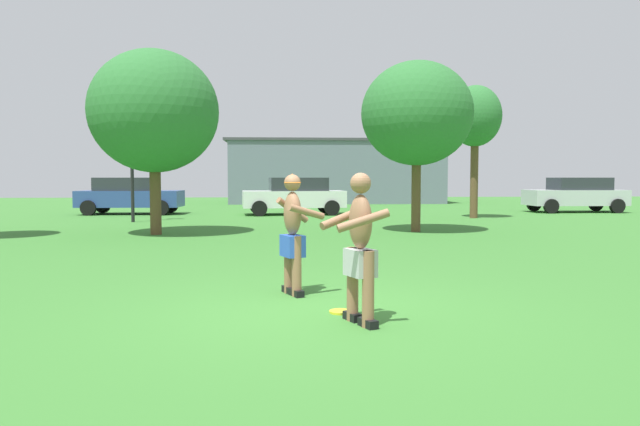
# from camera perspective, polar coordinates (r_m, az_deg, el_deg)

# --- Properties ---
(ground_plane) EXTENTS (80.00, 80.00, 0.00)m
(ground_plane) POSITION_cam_1_polar(r_m,az_deg,el_deg) (7.11, -0.12, -9.47)
(ground_plane) COLOR #38752D
(player_with_cap) EXTENTS (0.67, 0.79, 1.64)m
(player_with_cap) POSITION_cam_1_polar(r_m,az_deg,el_deg) (7.94, -2.64, -1.58)
(player_with_cap) COLOR black
(player_with_cap) RESTS_ON ground_plane
(player_in_gray) EXTENTS (0.73, 0.67, 1.64)m
(player_in_gray) POSITION_cam_1_polar(r_m,az_deg,el_deg) (6.36, 3.88, -3.15)
(player_in_gray) COLOR black
(player_in_gray) RESTS_ON ground_plane
(frisbee) EXTENTS (0.27, 0.27, 0.03)m
(frisbee) POSITION_cam_1_polar(r_m,az_deg,el_deg) (7.01, 2.03, -9.55)
(frisbee) COLOR yellow
(frisbee) RESTS_ON ground_plane
(car_blue_near_post) EXTENTS (4.35, 2.12, 1.58)m
(car_blue_near_post) POSITION_cam_1_polar(r_m,az_deg,el_deg) (26.66, -18.00, 1.66)
(car_blue_near_post) COLOR #2D478C
(car_blue_near_post) RESTS_ON ground_plane
(car_white_mid_lot) EXTENTS (4.45, 2.36, 1.58)m
(car_white_mid_lot) POSITION_cam_1_polar(r_m,az_deg,el_deg) (25.10, -2.47, 1.73)
(car_white_mid_lot) COLOR white
(car_white_mid_lot) RESTS_ON ground_plane
(car_silver_far_end) EXTENTS (4.31, 2.04, 1.58)m
(car_silver_far_end) POSITION_cam_1_polar(r_m,az_deg,el_deg) (29.26, 23.58, 1.69)
(car_silver_far_end) COLOR silver
(car_silver_far_end) RESTS_ON ground_plane
(lamp_post) EXTENTS (0.60, 0.24, 4.98)m
(lamp_post) POSITION_cam_1_polar(r_m,az_deg,el_deg) (21.95, -17.84, 7.29)
(lamp_post) COLOR black
(lamp_post) RESTS_ON ground_plane
(outbuilding_behind_lot) EXTENTS (13.52, 4.32, 3.91)m
(outbuilding_behind_lot) POSITION_cam_1_polar(r_m,az_deg,el_deg) (36.63, 1.55, 4.06)
(outbuilding_behind_lot) COLOR slate
(outbuilding_behind_lot) RESTS_ON ground_plane
(tree_left_field) EXTENTS (3.23, 3.23, 4.95)m
(tree_left_field) POSITION_cam_1_polar(r_m,az_deg,el_deg) (17.50, 9.38, 9.47)
(tree_left_field) COLOR brown
(tree_left_field) RESTS_ON ground_plane
(tree_behind_players) EXTENTS (2.03, 2.03, 5.15)m
(tree_behind_players) POSITION_cam_1_polar(r_m,az_deg,el_deg) (23.81, 14.82, 8.93)
(tree_behind_players) COLOR brown
(tree_behind_players) RESTS_ON ground_plane
(tree_near_building) EXTENTS (3.54, 3.54, 5.10)m
(tree_near_building) POSITION_cam_1_polar(r_m,az_deg,el_deg) (17.03, -15.81, 9.44)
(tree_near_building) COLOR brown
(tree_near_building) RESTS_ON ground_plane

